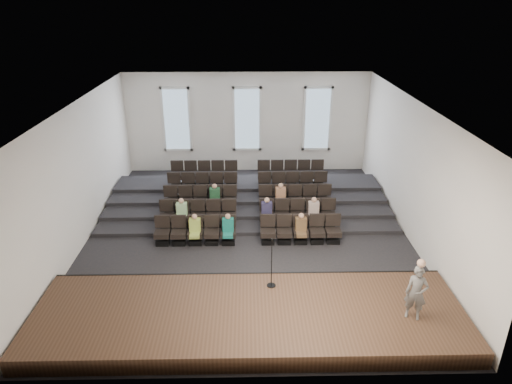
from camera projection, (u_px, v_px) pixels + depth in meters
ground at (248, 235)px, 17.35m from camera, size 14.00×14.00×0.00m
ceiling at (247, 104)px, 15.34m from camera, size 12.00×14.00×0.02m
wall_back at (247, 123)px, 22.78m from camera, size 12.00×0.04×5.00m
wall_front at (249, 291)px, 9.92m from camera, size 12.00×0.04×5.00m
wall_left at (79, 175)px, 16.23m from camera, size 0.04×14.00×5.00m
wall_right at (414, 173)px, 16.46m from camera, size 0.04×14.00×5.00m
stage at (249, 317)px, 12.58m from camera, size 11.80×3.60×0.50m
stage_lip at (249, 280)px, 14.20m from camera, size 11.80×0.06×0.52m
risers at (248, 196)px, 20.17m from camera, size 11.80×4.80×0.60m
seating_rows at (248, 202)px, 18.49m from camera, size 6.80×4.70×1.67m
windows at (247, 119)px, 22.63m from camera, size 8.44×0.10×3.24m
audience at (248, 212)px, 17.32m from camera, size 5.45×2.64×1.10m
speaker at (416, 293)px, 11.89m from camera, size 0.66×0.55×1.55m
mic_stand at (271, 272)px, 13.31m from camera, size 0.27×0.27×1.60m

